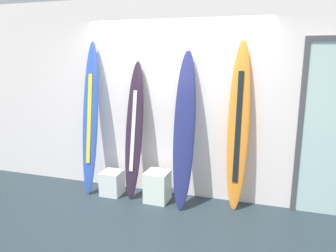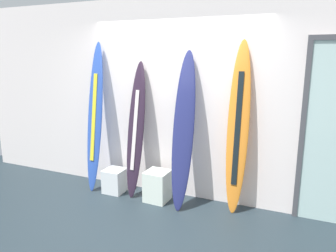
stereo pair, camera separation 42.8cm
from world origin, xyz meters
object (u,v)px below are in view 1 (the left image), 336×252
(surfboard_sunset, at_px, (238,127))
(display_block_left, at_px, (112,183))
(surfboard_navy, at_px, (184,130))
(display_block_center, at_px, (157,186))
(surfboard_charcoal, at_px, (134,132))
(surfboard_cobalt, at_px, (90,120))

(surfboard_sunset, height_order, display_block_left, surfboard_sunset)
(surfboard_navy, distance_m, display_block_center, 0.91)
(surfboard_navy, distance_m, surfboard_sunset, 0.70)
(surfboard_charcoal, bearing_deg, surfboard_navy, -4.47)
(surfboard_navy, bearing_deg, surfboard_charcoal, 175.53)
(display_block_center, bearing_deg, surfboard_navy, 3.62)
(surfboard_navy, bearing_deg, display_block_left, -179.11)
(surfboard_cobalt, distance_m, surfboard_sunset, 2.12)
(surfboard_sunset, bearing_deg, display_block_center, -171.90)
(surfboard_sunset, bearing_deg, surfboard_charcoal, -177.25)
(surfboard_sunset, xyz_separation_m, display_block_left, (-1.77, -0.14, -0.93))
(display_block_center, bearing_deg, surfboard_charcoal, 167.60)
(display_block_left, bearing_deg, display_block_center, -0.54)
(surfboard_navy, relative_size, display_block_center, 4.84)
(display_block_center, bearing_deg, surfboard_sunset, 8.10)
(surfboard_charcoal, height_order, display_block_left, surfboard_charcoal)
(surfboard_cobalt, bearing_deg, surfboard_charcoal, 2.04)
(surfboard_cobalt, height_order, surfboard_charcoal, surfboard_cobalt)
(surfboard_cobalt, height_order, display_block_center, surfboard_cobalt)
(surfboard_cobalt, relative_size, surfboard_sunset, 1.00)
(surfboard_sunset, bearing_deg, surfboard_navy, -169.52)
(surfboard_navy, height_order, surfboard_sunset, surfboard_sunset)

